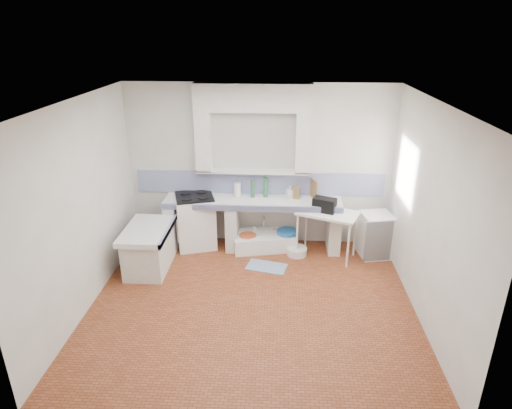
# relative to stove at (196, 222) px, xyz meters

# --- Properties ---
(floor) EXTENTS (4.50, 4.50, 0.00)m
(floor) POSITION_rel_stove_xyz_m (1.10, -1.72, -0.46)
(floor) COLOR brown
(floor) RESTS_ON ground
(ceiling) EXTENTS (4.50, 4.50, 0.00)m
(ceiling) POSITION_rel_stove_xyz_m (1.10, -1.72, 2.34)
(ceiling) COLOR silver
(ceiling) RESTS_ON ground
(wall_back) EXTENTS (4.50, 0.00, 4.50)m
(wall_back) POSITION_rel_stove_xyz_m (1.10, 0.28, 0.94)
(wall_back) COLOR silver
(wall_back) RESTS_ON ground
(wall_front) EXTENTS (4.50, 0.00, 4.50)m
(wall_front) POSITION_rel_stove_xyz_m (1.10, -3.72, 0.94)
(wall_front) COLOR silver
(wall_front) RESTS_ON ground
(wall_left) EXTENTS (0.00, 4.50, 4.50)m
(wall_left) POSITION_rel_stove_xyz_m (-1.15, -1.72, 0.94)
(wall_left) COLOR silver
(wall_left) RESTS_ON ground
(wall_right) EXTENTS (0.00, 4.50, 4.50)m
(wall_right) POSITION_rel_stove_xyz_m (3.35, -1.72, 0.94)
(wall_right) COLOR silver
(wall_right) RESTS_ON ground
(alcove_mass) EXTENTS (1.90, 0.25, 0.45)m
(alcove_mass) POSITION_rel_stove_xyz_m (1.00, 0.15, 2.12)
(alcove_mass) COLOR silver
(alcove_mass) RESTS_ON ground
(window_frame) EXTENTS (0.35, 0.86, 1.06)m
(window_frame) POSITION_rel_stove_xyz_m (3.52, -0.52, 1.14)
(window_frame) COLOR #331E10
(window_frame) RESTS_ON ground
(lace_valance) EXTENTS (0.01, 0.84, 0.24)m
(lace_valance) POSITION_rel_stove_xyz_m (3.38, -0.52, 1.52)
(lace_valance) COLOR white
(lace_valance) RESTS_ON ground
(counter_slab) EXTENTS (3.00, 0.60, 0.08)m
(counter_slab) POSITION_rel_stove_xyz_m (1.00, -0.02, 0.40)
(counter_slab) COLOR white
(counter_slab) RESTS_ON ground
(counter_lip) EXTENTS (3.00, 0.04, 0.10)m
(counter_lip) POSITION_rel_stove_xyz_m (1.00, -0.30, 0.40)
(counter_lip) COLOR navy
(counter_lip) RESTS_ON ground
(counter_pier_left) EXTENTS (0.20, 0.55, 0.82)m
(counter_pier_left) POSITION_rel_stove_xyz_m (-0.40, -0.02, -0.05)
(counter_pier_left) COLOR silver
(counter_pier_left) RESTS_ON ground
(counter_pier_mid) EXTENTS (0.20, 0.55, 0.82)m
(counter_pier_mid) POSITION_rel_stove_xyz_m (0.65, -0.02, -0.05)
(counter_pier_mid) COLOR silver
(counter_pier_mid) RESTS_ON ground
(counter_pier_right) EXTENTS (0.20, 0.55, 0.82)m
(counter_pier_right) POSITION_rel_stove_xyz_m (2.40, -0.02, -0.05)
(counter_pier_right) COLOR silver
(counter_pier_right) RESTS_ON ground
(peninsula_top) EXTENTS (0.70, 1.10, 0.08)m
(peninsula_top) POSITION_rel_stove_xyz_m (-0.60, -0.82, 0.20)
(peninsula_top) COLOR white
(peninsula_top) RESTS_ON ground
(peninsula_base) EXTENTS (0.60, 1.00, 0.62)m
(peninsula_base) POSITION_rel_stove_xyz_m (-0.60, -0.82, -0.15)
(peninsula_base) COLOR silver
(peninsula_base) RESTS_ON ground
(peninsula_lip) EXTENTS (0.04, 1.10, 0.10)m
(peninsula_lip) POSITION_rel_stove_xyz_m (-0.27, -0.82, 0.20)
(peninsula_lip) COLOR navy
(peninsula_lip) RESTS_ON ground
(backsplash) EXTENTS (4.27, 0.03, 0.40)m
(backsplash) POSITION_rel_stove_xyz_m (1.10, 0.26, 0.64)
(backsplash) COLOR navy
(backsplash) RESTS_ON ground
(stove) EXTENTS (0.80, 0.78, 0.91)m
(stove) POSITION_rel_stove_xyz_m (0.00, 0.00, 0.00)
(stove) COLOR white
(stove) RESTS_ON ground
(sink) EXTENTS (1.13, 0.76, 0.25)m
(sink) POSITION_rel_stove_xyz_m (1.18, -0.04, -0.33)
(sink) COLOR white
(sink) RESTS_ON ground
(side_table) EXTENTS (1.10, 0.87, 0.04)m
(side_table) POSITION_rel_stove_xyz_m (2.25, -0.26, -0.05)
(side_table) COLOR white
(side_table) RESTS_ON ground
(fridge) EXTENTS (0.57, 0.57, 0.75)m
(fridge) POSITION_rel_stove_xyz_m (3.08, -0.19, -0.08)
(fridge) COLOR white
(fridge) RESTS_ON ground
(bucket_red) EXTENTS (0.37, 0.37, 0.28)m
(bucket_red) POSITION_rel_stove_xyz_m (0.92, -0.14, -0.31)
(bucket_red) COLOR #CE542B
(bucket_red) RESTS_ON ground
(bucket_orange) EXTENTS (0.31, 0.31, 0.23)m
(bucket_orange) POSITION_rel_stove_xyz_m (1.32, -0.14, -0.34)
(bucket_orange) COLOR orange
(bucket_orange) RESTS_ON ground
(bucket_blue) EXTENTS (0.43, 0.43, 0.34)m
(bucket_blue) POSITION_rel_stove_xyz_m (1.60, -0.02, -0.29)
(bucket_blue) COLOR #1F67AF
(bucket_blue) RESTS_ON ground
(basin_white) EXTENTS (0.39, 0.39, 0.13)m
(basin_white) POSITION_rel_stove_xyz_m (1.77, -0.26, -0.39)
(basin_white) COLOR white
(basin_white) RESTS_ON ground
(water_bottle_a) EXTENTS (0.09, 0.09, 0.33)m
(water_bottle_a) POSITION_rel_stove_xyz_m (1.03, 0.13, -0.29)
(water_bottle_a) COLOR silver
(water_bottle_a) RESTS_ON ground
(water_bottle_b) EXTENTS (0.08, 0.08, 0.28)m
(water_bottle_b) POSITION_rel_stove_xyz_m (1.39, 0.13, -0.31)
(water_bottle_b) COLOR silver
(water_bottle_b) RESTS_ON ground
(black_bag) EXTENTS (0.42, 0.33, 0.23)m
(black_bag) POSITION_rel_stove_xyz_m (2.19, -0.23, 0.46)
(black_bag) COLOR black
(black_bag) RESTS_ON side_table
(green_bottle_a) EXTENTS (0.07, 0.07, 0.30)m
(green_bottle_a) POSITION_rel_stove_xyz_m (1.00, 0.09, 0.59)
(green_bottle_a) COLOR #2B693D
(green_bottle_a) RESTS_ON counter_slab
(green_bottle_b) EXTENTS (0.09, 0.09, 0.35)m
(green_bottle_b) POSITION_rel_stove_xyz_m (1.21, 0.13, 0.62)
(green_bottle_b) COLOR #2B693D
(green_bottle_b) RESTS_ON counter_slab
(knife_block) EXTENTS (0.12, 0.11, 0.21)m
(knife_block) POSITION_rel_stove_xyz_m (1.74, 0.08, 0.55)
(knife_block) COLOR olive
(knife_block) RESTS_ON counter_slab
(cutting_board) EXTENTS (0.11, 0.23, 0.32)m
(cutting_board) POSITION_rel_stove_xyz_m (2.03, 0.13, 0.60)
(cutting_board) COLOR olive
(cutting_board) RESTS_ON counter_slab
(paper_towel) EXTENTS (0.15, 0.15, 0.24)m
(paper_towel) POSITION_rel_stove_xyz_m (0.73, 0.13, 0.56)
(paper_towel) COLOR white
(paper_towel) RESTS_ON counter_slab
(soap_bottle) EXTENTS (0.13, 0.13, 0.21)m
(soap_bottle) POSITION_rel_stove_xyz_m (1.63, 0.11, 0.55)
(soap_bottle) COLOR white
(soap_bottle) RESTS_ON counter_slab
(rug) EXTENTS (0.70, 0.50, 0.01)m
(rug) POSITION_rel_stove_xyz_m (1.27, -0.71, -0.45)
(rug) COLOR #2B5282
(rug) RESTS_ON ground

